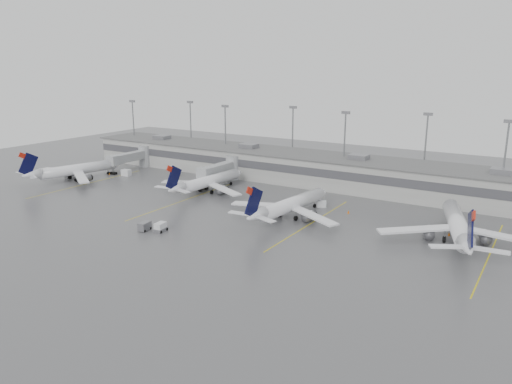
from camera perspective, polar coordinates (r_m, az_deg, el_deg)
The scene contains 20 objects.
ground at distance 97.46m, azimuth -9.27°, elevation -5.59°, with size 260.00×260.00×0.00m, color #535356.
terminal at distance 143.41m, azimuth 5.93°, elevation 2.76°, with size 152.00×17.00×9.45m.
light_masts at distance 147.20m, azimuth 7.00°, elevation 6.14°, with size 142.40×8.00×20.60m.
jet_bridge_left at distance 165.66m, azimuth -13.61°, elevation 3.91°, with size 4.00×17.20×7.00m.
jet_bridge_right at distance 143.30m, azimuth -3.64°, elevation 2.68°, with size 4.00×17.20×7.00m.
stand_markings at distance 115.63m, azimuth -1.51°, elevation -2.16°, with size 105.25×40.00×0.01m.
jet_far_left at distance 154.65m, azimuth -20.09°, elevation 2.42°, with size 26.96×30.59×10.07m.
jet_mid_left at distance 131.83m, azimuth -5.65°, elevation 1.20°, with size 26.42×29.69×9.60m.
jet_mid_right at distance 109.49m, azimuth 3.82°, elevation -1.47°, with size 27.28×30.74×9.96m.
jet_far_right at distance 101.97m, azimuth 22.11°, elevation -3.59°, with size 28.68×32.63×10.85m.
baggage_tug at distance 103.31m, azimuth -10.86°, elevation -4.06°, with size 2.18×3.08×1.86m.
baggage_cart at distance 104.54m, azimuth -12.61°, elevation -3.82°, with size 1.88×2.91×1.77m.
gse_uld_a at distance 156.52m, azimuth -14.62°, elevation 2.15°, with size 2.70×1.80×1.91m, color white.
gse_uld_b at distance 142.11m, azimuth -3.85°, elevation 1.34°, with size 2.51×1.67×1.78m, color white.
gse_uld_c at distance 119.48m, azimuth 7.51°, elevation -1.36°, with size 2.16×1.44×1.53m, color white.
gse_loader at distance 152.98m, azimuth -9.33°, elevation 2.15°, with size 1.89×3.02×1.89m, color slate.
cone_a at distance 159.75m, azimuth -16.42°, elevation 2.05°, with size 0.43×0.43×0.68m, color #FF6F05.
cone_b at distance 134.52m, azimuth -7.74°, elevation 0.23°, with size 0.38×0.38×0.61m, color #FF6F05.
cone_c at distance 115.49m, azimuth 10.52°, elevation -2.24°, with size 0.48×0.48×0.77m, color #FF6F05.
cone_d at distance 106.35m, azimuth 21.20°, elevation -4.48°, with size 0.46×0.46×0.73m, color #FF6F05.
Camera 1 is at (60.69, -68.67, 33.15)m, focal length 35.00 mm.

